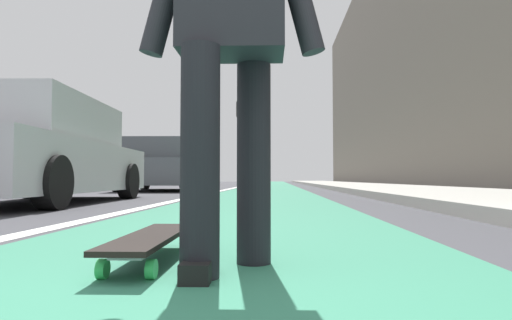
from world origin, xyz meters
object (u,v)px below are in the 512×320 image
at_px(parked_car_near, 39,154).
at_px(parked_car_mid, 163,166).
at_px(skateboard, 151,240).
at_px(skater_person, 231,25).
at_px(traffic_light, 239,128).

distance_m(parked_car_near, parked_car_mid, 6.49).
xyz_separation_m(skateboard, parked_car_mid, (10.61, 2.81, 0.61)).
height_order(skater_person, traffic_light, traffic_light).
bearing_deg(parked_car_mid, skateboard, -165.15).
relative_size(skateboard, parked_car_near, 0.19).
distance_m(parked_car_near, traffic_light, 16.89).
bearing_deg(parked_car_near, skateboard, -145.33).
relative_size(parked_car_near, traffic_light, 1.00).
bearing_deg(parked_car_near, skater_person, -143.18).
bearing_deg(skater_person, traffic_light, 4.92).
bearing_deg(skateboard, traffic_light, 4.00).
distance_m(skateboard, parked_car_near, 5.04).
bearing_deg(traffic_light, skateboard, -176.00).
xyz_separation_m(skater_person, traffic_light, (20.93, 1.80, 2.12)).
xyz_separation_m(parked_car_near, traffic_light, (16.66, -1.39, 2.36)).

